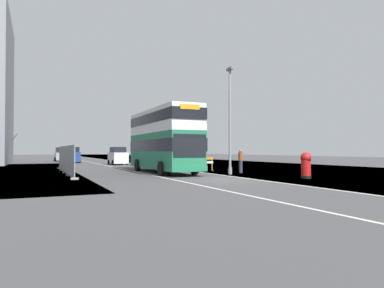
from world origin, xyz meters
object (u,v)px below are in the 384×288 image
at_px(lamppost_foreground, 230,124).
at_px(red_pillar_postbox, 306,164).
at_px(roadworks_barrier, 204,162).
at_px(double_decker_bus, 163,139).
at_px(car_oncoming_near, 118,156).
at_px(car_receding_far, 61,155).
at_px(pedestrian_at_kerb, 241,161).
at_px(car_receding_mid, 72,155).

xyz_separation_m(lamppost_foreground, red_pillar_postbox, (2.38, -5.11, -2.75)).
relative_size(red_pillar_postbox, roadworks_barrier, 1.04).
xyz_separation_m(double_decker_bus, car_oncoming_near, (0.06, 16.47, -1.57)).
height_order(roadworks_barrier, car_receding_far, car_receding_far).
bearing_deg(double_decker_bus, car_oncoming_near, 89.80).
relative_size(double_decker_bus, car_receding_far, 2.34).
height_order(lamppost_foreground, red_pillar_postbox, lamppost_foreground).
bearing_deg(pedestrian_at_kerb, car_receding_far, 105.56).
height_order(red_pillar_postbox, car_receding_far, car_receding_far).
relative_size(lamppost_foreground, red_pillar_postbox, 4.79).
distance_m(lamppost_foreground, car_receding_mid, 30.92).
height_order(lamppost_foreground, pedestrian_at_kerb, lamppost_foreground).
distance_m(car_oncoming_near, pedestrian_at_kerb, 20.16).
relative_size(double_decker_bus, car_receding_mid, 2.71).
height_order(double_decker_bus, roadworks_barrier, double_decker_bus).
bearing_deg(car_receding_mid, lamppost_foreground, -74.95).
xyz_separation_m(roadworks_barrier, car_receding_far, (-8.89, 34.31, 0.30)).
bearing_deg(car_oncoming_near, red_pillar_postbox, -76.83).
bearing_deg(car_receding_far, double_decker_bus, -81.43).
height_order(double_decker_bus, red_pillar_postbox, double_decker_bus).
bearing_deg(pedestrian_at_kerb, roadworks_barrier, 116.13).
height_order(lamppost_foreground, roadworks_barrier, lamppost_foreground).
height_order(red_pillar_postbox, pedestrian_at_kerb, pedestrian_at_kerb).
bearing_deg(car_oncoming_near, pedestrian_at_kerb, -75.11).
bearing_deg(lamppost_foreground, car_receding_mid, 105.05).
distance_m(double_decker_bus, lamppost_foreground, 5.59).
xyz_separation_m(car_receding_mid, pedestrian_at_kerb, (9.56, -28.70, -0.14)).
relative_size(lamppost_foreground, car_receding_mid, 1.94).
relative_size(double_decker_bus, roadworks_barrier, 6.93).
relative_size(lamppost_foreground, pedestrian_at_kerb, 4.32).
bearing_deg(car_receding_mid, roadworks_barrier, -72.58).
height_order(car_receding_far, pedestrian_at_kerb, car_receding_far).
distance_m(roadworks_barrier, car_oncoming_near, 16.74).
xyz_separation_m(double_decker_bus, car_receding_mid, (-4.32, 25.68, -1.55)).
relative_size(red_pillar_postbox, car_receding_far, 0.35).
height_order(car_oncoming_near, pedestrian_at_kerb, car_oncoming_near).
bearing_deg(lamppost_foreground, roadworks_barrier, 89.77).
bearing_deg(roadworks_barrier, double_decker_bus, -177.94).
xyz_separation_m(double_decker_bus, roadworks_barrier, (3.70, 0.13, -1.86)).
distance_m(car_oncoming_near, car_receding_far, 18.73).
distance_m(car_receding_mid, car_receding_far, 8.81).
xyz_separation_m(car_oncoming_near, car_receding_far, (-5.25, 17.98, 0.01)).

